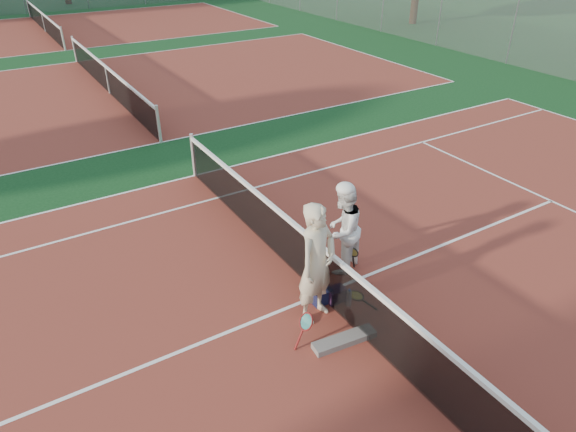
{
  "coord_description": "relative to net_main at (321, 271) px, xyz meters",
  "views": [
    {
      "loc": [
        -4.06,
        -5.59,
        5.63
      ],
      "look_at": [
        0.0,
        1.04,
        1.05
      ],
      "focal_mm": 32.0,
      "sensor_mm": 36.0,
      "label": 1
    }
  ],
  "objects": [
    {
      "name": "racket_red",
      "position": [
        -0.83,
        -0.82,
        -0.24
      ],
      "size": [
        0.37,
        0.33,
        0.54
      ],
      "primitive_type": null,
      "rotation": [
        0.0,
        0.0,
        0.2
      ],
      "color": "maroon",
      "rests_on": "ground"
    },
    {
      "name": "sports_bag_purple",
      "position": [
        0.14,
        -0.26,
        -0.38
      ],
      "size": [
        0.33,
        0.23,
        0.26
      ],
      "primitive_type": "cube",
      "rotation": [
        0.0,
        0.0,
        -0.05
      ],
      "color": "black",
      "rests_on": "ground"
    },
    {
      "name": "player_a",
      "position": [
        -0.35,
        -0.37,
        0.52
      ],
      "size": [
        0.87,
        0.71,
        2.05
      ],
      "primitive_type": "imported",
      "rotation": [
        0.0,
        0.0,
        0.33
      ],
      "color": "beige",
      "rests_on": "ground"
    },
    {
      "name": "net_far_b",
      "position": [
        0.0,
        27.0,
        0.0
      ],
      "size": [
        0.1,
        10.98,
        1.02
      ],
      "primitive_type": null,
      "color": "black",
      "rests_on": "ground"
    },
    {
      "name": "net_cover_canvas",
      "position": [
        -0.33,
        -1.13,
        -0.46
      ],
      "size": [
        1.04,
        0.35,
        0.11
      ],
      "primitive_type": "cube",
      "rotation": [
        0.0,
        0.0,
        -0.11
      ],
      "color": "#645E5A",
      "rests_on": "ground"
    },
    {
      "name": "racket_black_held",
      "position": [
        0.86,
        0.25,
        -0.23
      ],
      "size": [
        0.35,
        0.36,
        0.57
      ],
      "primitive_type": null,
      "rotation": [
        0.0,
        0.0,
        3.67
      ],
      "color": "black",
      "rests_on": "ground"
    },
    {
      "name": "sports_bag_navy",
      "position": [
        -0.08,
        -0.17,
        -0.38
      ],
      "size": [
        0.33,
        0.23,
        0.26
      ],
      "primitive_type": "cube",
      "rotation": [
        0.0,
        0.0,
        0.01
      ],
      "color": "black",
      "rests_on": "ground"
    },
    {
      "name": "water_bottle",
      "position": [
        0.26,
        -0.47,
        -0.36
      ],
      "size": [
        0.09,
        0.09,
        0.3
      ],
      "primitive_type": "cylinder",
      "color": "#A8BED5",
      "rests_on": "ground"
    },
    {
      "name": "ground",
      "position": [
        0.0,
        0.0,
        -0.51
      ],
      "size": [
        130.0,
        130.0,
        0.0
      ],
      "primitive_type": "plane",
      "color": "#0E3615",
      "rests_on": "ground"
    },
    {
      "name": "net_main",
      "position": [
        0.0,
        0.0,
        0.0
      ],
      "size": [
        0.1,
        10.98,
        1.02
      ],
      "primitive_type": null,
      "color": "black",
      "rests_on": "ground"
    },
    {
      "name": "court_far_b",
      "position": [
        0.0,
        27.0,
        -0.51
      ],
      "size": [
        23.77,
        10.97,
        0.01
      ],
      "primitive_type": "cube",
      "color": "maroon",
      "rests_on": "ground"
    },
    {
      "name": "fence_right",
      "position": [
        16.0,
        6.75,
        0.99
      ],
      "size": [
        0.06,
        54.5,
        3.0
      ],
      "primitive_type": null,
      "rotation": [
        0.0,
        0.0,
        1.57
      ],
      "color": "slate",
      "rests_on": "ground"
    },
    {
      "name": "player_b",
      "position": [
        0.76,
        0.43,
        0.34
      ],
      "size": [
        1.03,
        0.94,
        1.7
      ],
      "primitive_type": "imported",
      "rotation": [
        0.0,
        0.0,
        3.6
      ],
      "color": "white",
      "rests_on": "ground"
    },
    {
      "name": "court_far_a",
      "position": [
        0.0,
        13.5,
        -0.51
      ],
      "size": [
        23.77,
        10.97,
        0.01
      ],
      "primitive_type": "cube",
      "color": "maroon",
      "rests_on": "ground"
    },
    {
      "name": "court_main",
      "position": [
        0.0,
        0.0,
        -0.51
      ],
      "size": [
        23.77,
        10.97,
        0.01
      ],
      "primitive_type": "cube",
      "color": "maroon",
      "rests_on": "ground"
    },
    {
      "name": "racket_spare",
      "position": [
        0.51,
        -0.36,
        -0.49
      ],
      "size": [
        0.35,
        0.63,
        0.03
      ],
      "primitive_type": null,
      "rotation": [
        0.0,
        0.0,
        1.72
      ],
      "color": "black",
      "rests_on": "ground"
    },
    {
      "name": "net_far_a",
      "position": [
        0.0,
        13.5,
        0.0
      ],
      "size": [
        0.1,
        10.98,
        1.02
      ],
      "primitive_type": null,
      "color": "black",
      "rests_on": "ground"
    }
  ]
}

